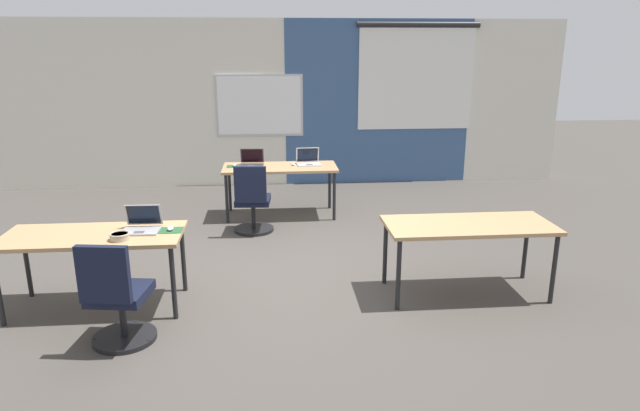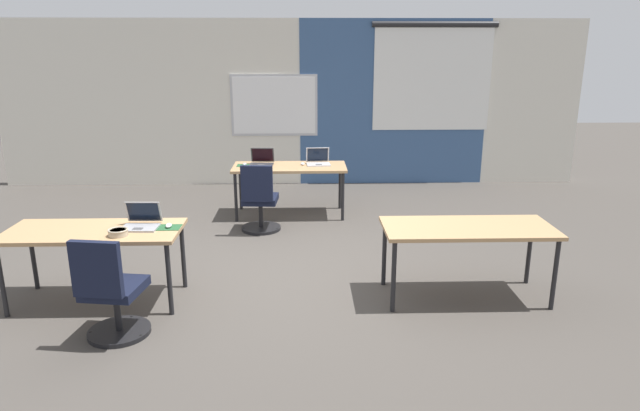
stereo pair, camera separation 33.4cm
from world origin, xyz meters
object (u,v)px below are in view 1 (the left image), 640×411
(laptop_far_left, at_px, (252,162))
(mouse_far_right, at_px, (293,164))
(desk_far_center, at_px, (280,170))
(snack_bowl, at_px, (120,236))
(laptop_near_left_inner, at_px, (142,225))
(mouse_far_left, at_px, (235,165))
(desk_near_right, at_px, (468,229))
(mouse_near_left_inner, at_px, (170,228))
(desk_near_left, at_px, (93,240))
(laptop_far_right, at_px, (308,161))
(chair_far_left, at_px, (253,205))
(chair_near_left_inner, at_px, (117,302))

(laptop_far_left, height_order, mouse_far_right, laptop_far_left)
(desk_far_center, bearing_deg, snack_bowl, -116.10)
(laptop_near_left_inner, distance_m, mouse_far_left, 2.86)
(desk_near_right, distance_m, mouse_far_right, 3.26)
(desk_far_center, height_order, laptop_far_left, laptop_far_left)
(mouse_far_left, xyz_separation_m, snack_bowl, (-0.82, -3.02, 0.01))
(mouse_near_left_inner, bearing_deg, laptop_far_left, 76.91)
(desk_far_center, bearing_deg, mouse_far_left, 176.37)
(desk_far_center, distance_m, laptop_far_left, 0.42)
(desk_near_left, distance_m, mouse_near_left_inner, 0.69)
(desk_near_right, relative_size, mouse_far_left, 15.14)
(desk_near_left, distance_m, laptop_far_right, 3.61)
(laptop_near_left_inner, height_order, mouse_far_left, laptop_near_left_inner)
(desk_far_center, relative_size, chair_far_left, 1.74)
(desk_near_right, height_order, laptop_far_right, laptop_far_right)
(chair_far_left, bearing_deg, mouse_far_right, -120.83)
(mouse_near_left_inner, xyz_separation_m, laptop_far_right, (1.47, 2.85, 0.03))
(laptop_near_left_inner, distance_m, chair_far_left, 2.24)
(laptop_far_left, bearing_deg, snack_bowl, -105.54)
(mouse_far_left, bearing_deg, laptop_near_left_inner, -103.86)
(laptop_near_left_inner, distance_m, mouse_far_right, 3.18)
(desk_near_right, bearing_deg, desk_far_center, 122.01)
(desk_near_left, height_order, mouse_near_left_inner, mouse_near_left_inner)
(mouse_far_left, height_order, snack_bowl, snack_bowl)
(snack_bowl, bearing_deg, desk_near_left, 148.01)
(mouse_far_left, bearing_deg, chair_near_left_inner, -101.84)
(desk_near_right, bearing_deg, mouse_near_left_inner, 179.21)
(desk_near_left, xyz_separation_m, chair_far_left, (1.37, 2.05, -0.28))
(chair_near_left_inner, distance_m, mouse_far_left, 3.65)
(laptop_far_right, bearing_deg, mouse_far_left, 179.02)
(chair_far_left, bearing_deg, mouse_far_left, -67.73)
(desk_near_right, distance_m, laptop_far_left, 3.61)
(chair_far_left, bearing_deg, desk_near_left, 60.21)
(laptop_far_right, bearing_deg, mouse_near_left_inner, -121.05)
(mouse_near_left_inner, height_order, mouse_far_left, same)
(laptop_far_left, xyz_separation_m, snack_bowl, (-1.06, -3.08, -0.01))
(mouse_far_left, bearing_deg, snack_bowl, -105.23)
(mouse_far_left, height_order, chair_far_left, chair_far_left)
(mouse_near_left_inner, relative_size, mouse_far_left, 0.97)
(laptop_near_left_inner, height_order, mouse_far_right, laptop_near_left_inner)
(laptop_near_left_inner, xyz_separation_m, chair_near_left_inner, (-0.06, -0.78, -0.39))
(desk_near_right, bearing_deg, chair_near_left_inner, -167.10)
(desk_near_left, height_order, chair_far_left, chair_far_left)
(desk_near_left, height_order, mouse_far_left, mouse_far_left)
(laptop_far_left, bearing_deg, chair_far_left, -85.06)
(desk_near_right, height_order, mouse_far_left, mouse_far_left)
(laptop_far_right, bearing_deg, desk_far_center, -171.21)
(mouse_near_left_inner, bearing_deg, mouse_far_right, 66.10)
(laptop_near_left_inner, bearing_deg, chair_near_left_inner, -92.45)
(snack_bowl, bearing_deg, laptop_far_right, 58.68)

